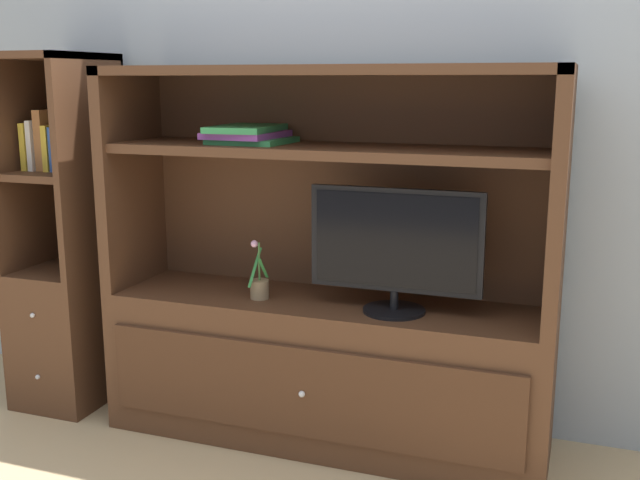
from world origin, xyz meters
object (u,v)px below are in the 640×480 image
object	(u,v)px
media_console	(325,326)
upright_book_row	(53,144)
tv_monitor	(395,247)
magazine_stack	(248,134)
bookshelf_tall	(70,283)
potted_plant	(259,286)

from	to	relation	value
media_console	upright_book_row	size ratio (longest dim) A/B	6.80
media_console	tv_monitor	xyz separation A→B (m)	(0.29, -0.06, 0.35)
media_console	magazine_stack	xyz separation A→B (m)	(-0.32, 0.00, 0.74)
tv_monitor	bookshelf_tall	xyz separation A→B (m)	(-1.49, 0.06, -0.29)
tv_monitor	potted_plant	world-z (taller)	tv_monitor
magazine_stack	potted_plant	bearing A→B (deg)	-45.61
potted_plant	bookshelf_tall	distance (m)	0.96
potted_plant	upright_book_row	world-z (taller)	upright_book_row
upright_book_row	potted_plant	bearing A→B (deg)	-3.57
potted_plant	magazine_stack	distance (m)	0.59
potted_plant	upright_book_row	size ratio (longest dim) A/B	0.91
media_console	magazine_stack	size ratio (longest dim) A/B	5.02
media_console	bookshelf_tall	world-z (taller)	bookshelf_tall
media_console	potted_plant	size ratio (longest dim) A/B	7.45
potted_plant	magazine_stack	xyz separation A→B (m)	(-0.07, 0.07, 0.58)
potted_plant	tv_monitor	bearing A→B (deg)	0.81
tv_monitor	potted_plant	xyz separation A→B (m)	(-0.54, -0.01, -0.20)
tv_monitor	magazine_stack	size ratio (longest dim) A/B	1.84
magazine_stack	bookshelf_tall	world-z (taller)	bookshelf_tall
magazine_stack	upright_book_row	size ratio (longest dim) A/B	1.35
upright_book_row	media_console	bearing A→B (deg)	0.32
tv_monitor	potted_plant	bearing A→B (deg)	-179.19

